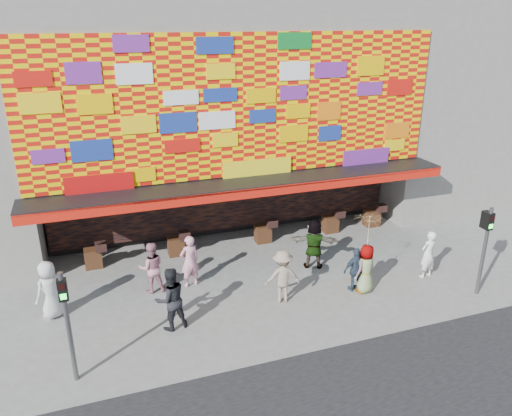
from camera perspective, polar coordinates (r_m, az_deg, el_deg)
The scene contains 15 objects.
ground at distance 16.00m, azimuth 3.16°, elevation -10.91°, with size 90.00×90.00×0.00m, color slate.
shop_building at distance 21.59m, azimuth -5.06°, elevation 12.35°, with size 15.20×9.40×10.00m.
neighbor_right at distance 27.61m, azimuth 23.00°, elevation 14.32°, with size 11.00×8.00×12.00m, color gray.
signal_left at distance 12.85m, azimuth -20.83°, elevation -11.40°, with size 0.22×0.20×3.00m.
signal_right at distance 17.25m, azimuth 24.77°, elevation -3.52°, with size 0.22×0.20×3.00m.
ped_a at distance 16.14m, azimuth -22.52°, elevation -8.62°, with size 0.89×0.58×1.82m, color silver.
ped_b at distance 16.71m, azimuth -7.60°, elevation -6.04°, with size 0.66×0.43×1.81m, color pink.
ped_c at distance 14.61m, azimuth -9.74°, elevation -10.21°, with size 0.93×0.72×1.91m, color black.
ped_d at distance 15.74m, azimuth 3.04°, elevation -7.80°, with size 1.13×0.65×1.75m, color gray.
ped_e at distance 16.68m, azimuth 11.35°, elevation -6.91°, with size 0.89×0.37×1.52m, color #2D3C4F.
ped_f at distance 17.88m, azimuth 6.65°, elevation -4.05°, with size 1.71×0.54×1.84m, color gray.
ped_g at distance 16.63m, azimuth 12.43°, elevation -6.79°, with size 0.81×0.53×1.66m, color gray.
ped_h at distance 18.12m, azimuth 19.05°, elevation -5.03°, with size 0.62×0.41×1.70m, color white.
ped_i at distance 16.61m, azimuth -11.85°, elevation -6.66°, with size 0.84×0.66×1.73m, color #BF7B8E.
parasol at distance 16.05m, azimuth 12.81°, elevation -2.46°, with size 1.14×1.16×1.96m.
Camera 1 is at (-5.34, -12.50, 8.45)m, focal length 35.00 mm.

